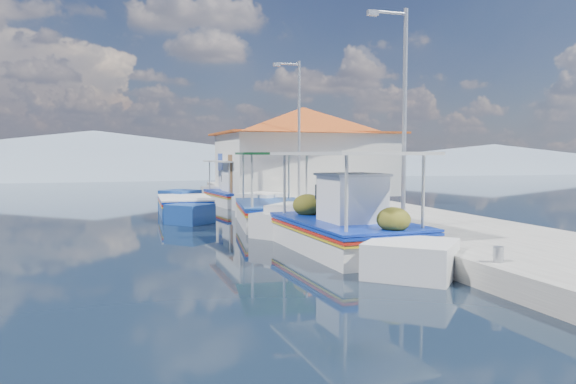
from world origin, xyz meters
name	(u,v)px	position (x,y,z in m)	size (l,w,h in m)	color
ground	(263,269)	(0.00, 0.00, 0.00)	(160.00, 160.00, 0.00)	black
quay	(379,218)	(5.90, 6.00, 0.25)	(5.00, 44.00, 0.50)	#ADACA2
bollards	(332,211)	(3.80, 5.25, 0.65)	(0.20, 17.20, 0.30)	#A5A8AD
main_caique	(345,230)	(2.64, 1.56, 0.55)	(2.74, 8.73, 2.87)	white
caique_green_canopy	(271,213)	(2.23, 7.11, 0.43)	(3.00, 7.61, 2.88)	white
caique_blue_hull	(184,208)	(-0.35, 10.98, 0.32)	(2.16, 6.69, 1.19)	navy
caique_far	(234,196)	(2.65, 15.20, 0.45)	(2.56, 6.92, 2.44)	white
harbor_building	(303,149)	(6.20, 15.00, 2.78)	(10.49, 10.49, 4.40)	silver
lamp_post_near	(402,106)	(4.51, 2.00, 3.85)	(1.21, 0.14, 6.00)	#A5A8AD
lamp_post_far	(297,123)	(4.51, 11.00, 3.85)	(1.21, 0.14, 6.00)	#A5A8AD
mountain_ridge	(195,158)	(6.54, 56.00, 2.04)	(171.40, 96.00, 5.50)	gray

